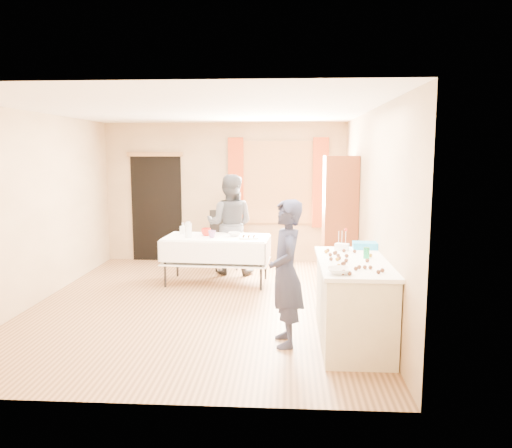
# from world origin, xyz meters

# --- Properties ---
(floor) EXTENTS (4.50, 5.50, 0.02)m
(floor) POSITION_xyz_m (0.00, 0.00, -0.01)
(floor) COLOR #9E7047
(floor) RESTS_ON ground
(ceiling) EXTENTS (4.50, 5.50, 0.02)m
(ceiling) POSITION_xyz_m (0.00, 0.00, 2.61)
(ceiling) COLOR white
(ceiling) RESTS_ON floor
(wall_back) EXTENTS (4.50, 0.02, 2.60)m
(wall_back) POSITION_xyz_m (0.00, 2.76, 1.30)
(wall_back) COLOR tan
(wall_back) RESTS_ON floor
(wall_front) EXTENTS (4.50, 0.02, 2.60)m
(wall_front) POSITION_xyz_m (0.00, -2.76, 1.30)
(wall_front) COLOR tan
(wall_front) RESTS_ON floor
(wall_left) EXTENTS (0.02, 5.50, 2.60)m
(wall_left) POSITION_xyz_m (-2.26, 0.00, 1.30)
(wall_left) COLOR tan
(wall_left) RESTS_ON floor
(wall_right) EXTENTS (0.02, 5.50, 2.60)m
(wall_right) POSITION_xyz_m (2.26, 0.00, 1.30)
(wall_right) COLOR tan
(wall_right) RESTS_ON floor
(window_frame) EXTENTS (1.32, 0.06, 1.52)m
(window_frame) POSITION_xyz_m (1.00, 2.72, 1.50)
(window_frame) COLOR olive
(window_frame) RESTS_ON wall_back
(window_pane) EXTENTS (1.20, 0.02, 1.40)m
(window_pane) POSITION_xyz_m (1.00, 2.71, 1.50)
(window_pane) COLOR white
(window_pane) RESTS_ON wall_back
(curtain_left) EXTENTS (0.28, 0.06, 1.65)m
(curtain_left) POSITION_xyz_m (0.22, 2.67, 1.50)
(curtain_left) COLOR #AC3B16
(curtain_left) RESTS_ON wall_back
(curtain_right) EXTENTS (0.28, 0.06, 1.65)m
(curtain_right) POSITION_xyz_m (1.78, 2.67, 1.50)
(curtain_right) COLOR #AC3B16
(curtain_right) RESTS_ON wall_back
(doorway) EXTENTS (0.95, 0.04, 2.00)m
(doorway) POSITION_xyz_m (-1.30, 2.73, 1.00)
(doorway) COLOR black
(doorway) RESTS_ON floor
(door_lintel) EXTENTS (1.05, 0.06, 0.08)m
(door_lintel) POSITION_xyz_m (-1.30, 2.70, 2.02)
(door_lintel) COLOR olive
(door_lintel) RESTS_ON wall_back
(cabinet) EXTENTS (0.50, 0.60, 2.01)m
(cabinet) POSITION_xyz_m (1.99, 1.20, 1.00)
(cabinet) COLOR brown
(cabinet) RESTS_ON floor
(counter) EXTENTS (0.75, 1.59, 0.91)m
(counter) POSITION_xyz_m (1.89, -1.26, 0.45)
(counter) COLOR beige
(counter) RESTS_ON floor
(party_table) EXTENTS (1.69, 0.94, 0.75)m
(party_table) POSITION_xyz_m (0.07, 1.11, 0.44)
(party_table) COLOR black
(party_table) RESTS_ON floor
(chair) EXTENTS (0.55, 0.55, 1.04)m
(chair) POSITION_xyz_m (0.06, 2.10, 0.31)
(chair) COLOR black
(chair) RESTS_ON floor
(girl) EXTENTS (0.69, 0.55, 1.57)m
(girl) POSITION_xyz_m (1.16, -1.37, 0.79)
(girl) COLOR #1F223E
(girl) RESTS_ON floor
(woman) EXTENTS (0.95, 0.80, 1.69)m
(woman) POSITION_xyz_m (0.21, 1.76, 0.85)
(woman) COLOR black
(woman) RESTS_ON floor
(soda_can) EXTENTS (0.07, 0.07, 0.12)m
(soda_can) POSITION_xyz_m (2.04, -1.15, 0.97)
(soda_can) COLOR #158147
(soda_can) RESTS_ON counter
(mixing_bowl) EXTENTS (0.25, 0.25, 0.06)m
(mixing_bowl) POSITION_xyz_m (1.67, -1.86, 0.94)
(mixing_bowl) COLOR white
(mixing_bowl) RESTS_ON counter
(foam_block) EXTENTS (0.18, 0.15, 0.08)m
(foam_block) POSITION_xyz_m (1.82, -0.70, 0.95)
(foam_block) COLOR white
(foam_block) RESTS_ON counter
(blue_basket) EXTENTS (0.31, 0.21, 0.08)m
(blue_basket) POSITION_xyz_m (2.12, -0.59, 0.95)
(blue_basket) COLOR #239EE4
(blue_basket) RESTS_ON counter
(pitcher) EXTENTS (0.12, 0.12, 0.22)m
(pitcher) POSITION_xyz_m (-0.36, 1.00, 0.86)
(pitcher) COLOR silver
(pitcher) RESTS_ON party_table
(cup_red) EXTENTS (0.17, 0.17, 0.12)m
(cup_red) POSITION_xyz_m (-0.10, 1.16, 0.81)
(cup_red) COLOR red
(cup_red) RESTS_ON party_table
(cup_rainbow) EXTENTS (0.19, 0.19, 0.11)m
(cup_rainbow) POSITION_xyz_m (0.02, 0.98, 0.81)
(cup_rainbow) COLOR red
(cup_rainbow) RESTS_ON party_table
(small_bowl) EXTENTS (0.29, 0.29, 0.06)m
(small_bowl) POSITION_xyz_m (0.35, 1.16, 0.78)
(small_bowl) COLOR white
(small_bowl) RESTS_ON party_table
(pastry_tray) EXTENTS (0.31, 0.25, 0.02)m
(pastry_tray) POSITION_xyz_m (0.59, 0.96, 0.76)
(pastry_tray) COLOR white
(pastry_tray) RESTS_ON party_table
(bottle) EXTENTS (0.12, 0.12, 0.18)m
(bottle) POSITION_xyz_m (-0.51, 1.35, 0.84)
(bottle) COLOR white
(bottle) RESTS_ON party_table
(cake_balls) EXTENTS (0.52, 1.14, 0.04)m
(cake_balls) POSITION_xyz_m (1.82, -1.34, 0.93)
(cake_balls) COLOR #3F2314
(cake_balls) RESTS_ON counter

